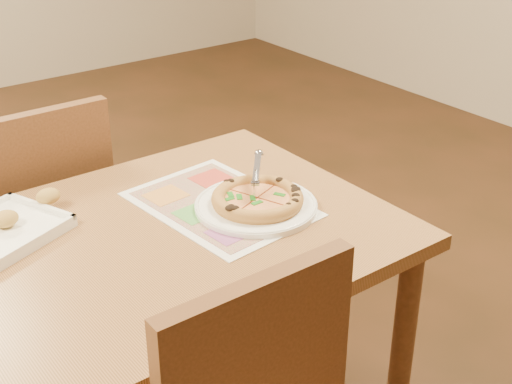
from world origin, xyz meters
TOP-DOWN VIEW (x-y plane):
  - dining_table at (0.00, 0.00)m, footprint 1.30×0.85m
  - chair_far at (-0.00, 0.60)m, footprint 0.42×0.42m
  - plate at (0.35, -0.04)m, footprint 0.41×0.41m
  - pizza at (0.35, -0.04)m, footprint 0.24×0.24m
  - pizza_cutter at (0.38, -0.00)m, footprint 0.10×0.11m
  - menu at (0.29, 0.04)m, footprint 0.37×0.49m

SIDE VIEW (x-z plane):
  - chair_far at x=0.00m, z-range 0.33..0.80m
  - dining_table at x=0.00m, z-range 0.27..0.99m
  - menu at x=0.29m, z-range 0.72..0.72m
  - plate at x=0.35m, z-range 0.72..0.74m
  - pizza at x=0.35m, z-range 0.73..0.77m
  - pizza_cutter at x=0.38m, z-range 0.76..0.84m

